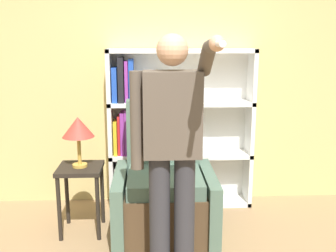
{
  "coord_description": "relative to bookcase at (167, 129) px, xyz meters",
  "views": [
    {
      "loc": [
        -0.14,
        -2.04,
        1.71
      ],
      "look_at": [
        -0.0,
        0.87,
        1.06
      ],
      "focal_mm": 42.0,
      "sensor_mm": 36.0,
      "label": 1
    }
  ],
  "objects": [
    {
      "name": "wall_back",
      "position": [
        -0.04,
        0.16,
        0.6
      ],
      "size": [
        8.0,
        0.06,
        2.8
      ],
      "color": "tan",
      "rests_on": "ground_plane"
    },
    {
      "name": "bookcase",
      "position": [
        0.0,
        0.0,
        0.0
      ],
      "size": [
        1.46,
        0.28,
        1.62
      ],
      "color": "white",
      "rests_on": "ground_plane"
    },
    {
      "name": "armchair",
      "position": [
        -0.06,
        -0.65,
        -0.43
      ],
      "size": [
        0.87,
        0.82,
        1.17
      ],
      "color": "#4C3823",
      "rests_on": "ground_plane"
    },
    {
      "name": "person_standing",
      "position": [
        -0.03,
        -1.3,
        0.19
      ],
      "size": [
        0.54,
        0.78,
        1.75
      ],
      "color": "#2D2D33",
      "rests_on": "ground_plane"
    },
    {
      "name": "side_table",
      "position": [
        -0.8,
        -0.59,
        -0.32
      ],
      "size": [
        0.38,
        0.38,
        0.61
      ],
      "color": "black",
      "rests_on": "ground_plane"
    },
    {
      "name": "table_lamp",
      "position": [
        -0.8,
        -0.59,
        0.15
      ],
      "size": [
        0.28,
        0.28,
        0.45
      ],
      "color": "gold",
      "rests_on": "side_table"
    }
  ]
}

